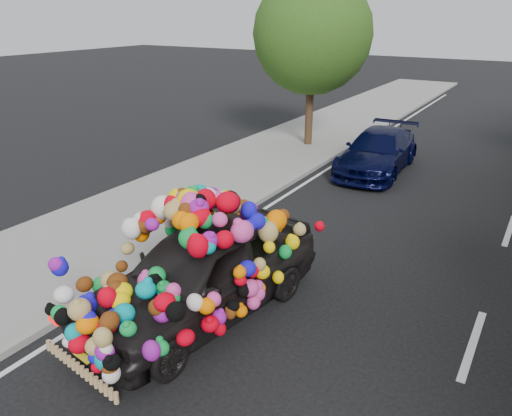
# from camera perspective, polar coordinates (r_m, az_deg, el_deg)

# --- Properties ---
(ground) EXTENTS (100.00, 100.00, 0.00)m
(ground) POSITION_cam_1_polar(r_m,az_deg,el_deg) (9.56, 1.69, -8.54)
(ground) COLOR black
(ground) RESTS_ON ground
(sidewalk) EXTENTS (4.00, 60.00, 0.12)m
(sidewalk) POSITION_cam_1_polar(r_m,az_deg,el_deg) (12.00, -16.46, -2.56)
(sidewalk) COLOR gray
(sidewalk) RESTS_ON ground
(kerb) EXTENTS (0.15, 60.00, 0.13)m
(kerb) POSITION_cam_1_polar(r_m,az_deg,el_deg) (10.74, -9.31, -4.84)
(kerb) COLOR gray
(kerb) RESTS_ON ground
(lane_markings) EXTENTS (6.00, 50.00, 0.01)m
(lane_markings) POSITION_cam_1_polar(r_m,az_deg,el_deg) (8.67, 23.52, -14.05)
(lane_markings) COLOR silver
(lane_markings) RESTS_ON ground
(tree_near_sidewalk) EXTENTS (4.20, 4.20, 6.13)m
(tree_near_sidewalk) POSITION_cam_1_polar(r_m,az_deg,el_deg) (18.47, 6.44, 19.15)
(tree_near_sidewalk) COLOR #332114
(tree_near_sidewalk) RESTS_ON ground
(plush_art_car) EXTENTS (2.90, 5.03, 2.20)m
(plush_art_car) POSITION_cam_1_polar(r_m,az_deg,el_deg) (8.20, -6.21, -5.12)
(plush_art_car) COLOR black
(plush_art_car) RESTS_ON ground
(navy_sedan) EXTENTS (2.03, 4.54, 1.29)m
(navy_sedan) POSITION_cam_1_polar(r_m,az_deg,el_deg) (16.31, 13.74, 6.31)
(navy_sedan) COLOR black
(navy_sedan) RESTS_ON ground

